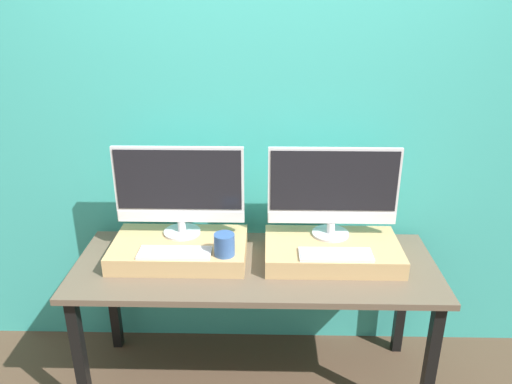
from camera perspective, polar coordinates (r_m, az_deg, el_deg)
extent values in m
cube|color=teal|center=(2.54, 0.13, 8.04)|extent=(8.00, 0.04, 2.60)
cube|color=brown|center=(2.41, -0.08, -8.47)|extent=(1.72, 0.64, 0.03)
cube|color=black|center=(2.55, -19.43, -17.65)|extent=(0.05, 0.05, 0.68)
cube|color=black|center=(2.52, 19.29, -18.20)|extent=(0.05, 0.05, 0.68)
cube|color=black|center=(2.94, -16.05, -11.29)|extent=(0.05, 0.05, 0.68)
cube|color=black|center=(2.92, 16.34, -11.67)|extent=(0.05, 0.05, 0.68)
cube|color=tan|center=(2.46, -8.71, -6.50)|extent=(0.64, 0.38, 0.09)
cylinder|color=silver|center=(2.52, -8.44, -4.53)|extent=(0.18, 0.18, 0.01)
cylinder|color=silver|center=(2.50, -8.48, -3.85)|extent=(0.04, 0.04, 0.05)
cube|color=silver|center=(2.41, -8.77, 0.80)|extent=(0.62, 0.02, 0.38)
cube|color=black|center=(2.39, -8.87, 1.35)|extent=(0.60, 0.00, 0.30)
cube|color=silver|center=(2.47, -8.61, -2.81)|extent=(0.61, 0.00, 0.06)
cube|color=silver|center=(2.33, -9.26, -6.87)|extent=(0.33, 0.12, 0.01)
cube|color=#B2B2B7|center=(2.33, -9.27, -6.71)|extent=(0.32, 0.11, 0.00)
cylinder|color=#335693|center=(2.28, -3.63, -6.01)|extent=(0.09, 0.09, 0.10)
cube|color=tan|center=(2.45, 8.67, -6.68)|extent=(0.64, 0.38, 0.09)
cylinder|color=silver|center=(2.50, 8.49, -4.70)|extent=(0.18, 0.18, 0.01)
cylinder|color=silver|center=(2.49, 8.53, -4.02)|extent=(0.04, 0.04, 0.05)
cube|color=silver|center=(2.40, 8.83, 0.66)|extent=(0.62, 0.02, 0.38)
cube|color=black|center=(2.38, 8.91, 1.20)|extent=(0.60, 0.00, 0.30)
cube|color=silver|center=(2.45, 8.65, -2.97)|extent=(0.61, 0.00, 0.06)
cube|color=silver|center=(2.32, 9.09, -7.08)|extent=(0.33, 0.12, 0.01)
cube|color=#B2B2B7|center=(2.31, 9.10, -6.91)|extent=(0.32, 0.11, 0.00)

